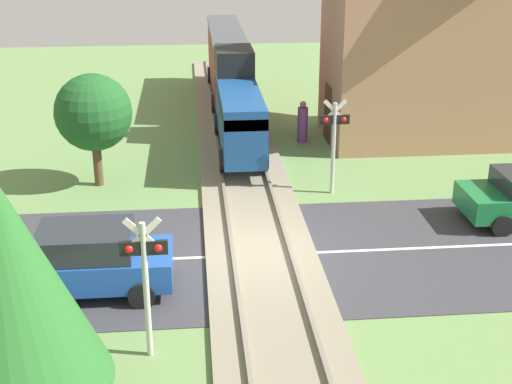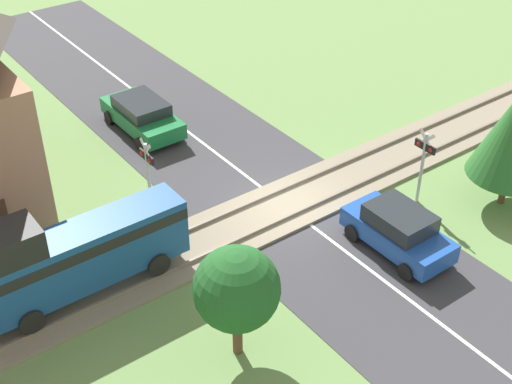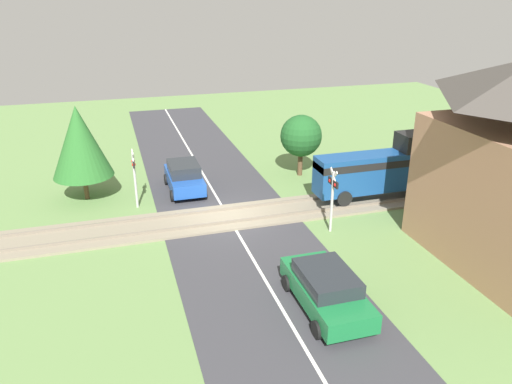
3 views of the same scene
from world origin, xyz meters
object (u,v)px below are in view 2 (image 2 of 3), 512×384
Objects in this scene: pedestrian_by_station at (8,254)px; crossing_signal_east_approach at (148,167)px; car_near_crossing at (398,230)px; car_far_side at (142,115)px; crossing_signal_west_approach at (423,157)px.

crossing_signal_east_approach is at bearing -88.78° from pedestrian_by_station.
car_near_crossing reaches higher than car_far_side.
pedestrian_by_station reaches higher than car_far_side.
crossing_signal_west_approach is (-10.50, -5.50, 1.14)m from car_far_side.
car_near_crossing is at bearing 119.61° from crossing_signal_west_approach.
pedestrian_by_station is at bearing 124.70° from car_far_side.
car_far_side is 1.44× the size of crossing_signal_west_approach.
crossing_signal_east_approach reaches higher than pedestrian_by_station.
pedestrian_by_station is (-0.11, 5.21, -1.20)m from crossing_signal_east_approach.
car_near_crossing is 8.72m from crossing_signal_east_approach.
crossing_signal_east_approach reaches higher than car_far_side.
car_far_side is at bearing -55.30° from pedestrian_by_station.
car_far_side is at bearing 13.51° from car_near_crossing.
pedestrian_by_station is at bearing 58.47° from car_near_crossing.
crossing_signal_east_approach is at bearing 39.45° from car_near_crossing.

